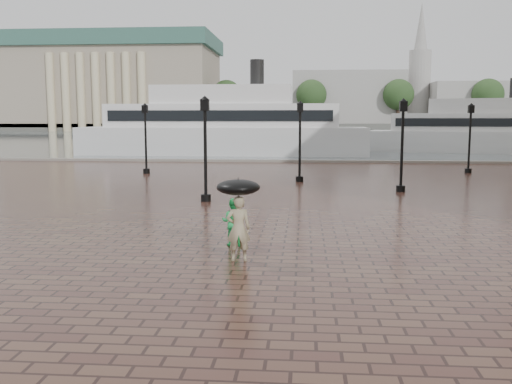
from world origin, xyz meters
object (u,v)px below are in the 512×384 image
Objects in this scene: adult_pedestrian at (238,228)px; ferry_far at (484,131)px; street_lamps at (307,141)px; ferry_near at (223,126)px; child_pedestrian at (233,222)px.

adult_pedestrian is 0.07× the size of ferry_far.
ferry_near reaches higher than street_lamps.
adult_pedestrian is 42.10m from ferry_near.
ferry_far reaches higher than adult_pedestrian.
ferry_far reaches higher than street_lamps.
ferry_near is at bearing -88.21° from adult_pedestrian.
adult_pedestrian reaches higher than child_pedestrian.
street_lamps reaches higher than adult_pedestrian.
street_lamps is 0.77× the size of ferry_near.
ferry_near is (-8.07, 23.77, 0.41)m from street_lamps.
child_pedestrian is at bearing -97.59° from street_lamps.
street_lamps is 34.31m from ferry_far.
child_pedestrian is (-2.15, -16.09, -1.65)m from street_lamps.
child_pedestrian is at bearing -85.12° from adult_pedestrian.
street_lamps reaches higher than child_pedestrian.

